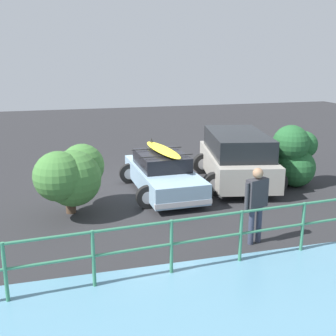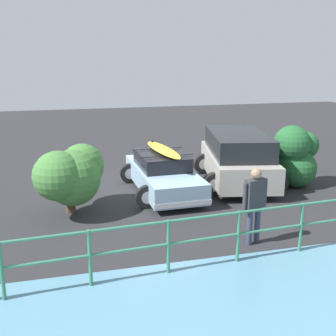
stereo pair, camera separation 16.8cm
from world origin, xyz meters
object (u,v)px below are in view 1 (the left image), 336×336
sedan_car (163,173)px  person_bystander (257,199)px  suv_car (237,157)px  bush_near_left (73,175)px  bush_near_right (294,157)px

sedan_car → person_bystander: 4.43m
suv_car → person_bystander: person_bystander is taller
suv_car → person_bystander: (1.58, 4.55, 0.19)m
bush_near_left → bush_near_right: size_ratio=1.09×
suv_car → person_bystander: 4.82m
person_bystander → suv_car: bearing=-109.2°
suv_car → bush_near_left: bush_near_left is taller
bush_near_left → sedan_car: bearing=-155.0°
suv_car → bush_near_right: size_ratio=2.23×
suv_car → bush_near_left: (5.51, 1.61, 0.24)m
sedan_car → bush_near_left: (2.84, 1.33, 0.53)m
sedan_car → bush_near_left: bearing=25.0°
person_bystander → bush_near_right: 5.00m
suv_car → bush_near_left: 5.74m
bush_near_right → bush_near_left: bearing=6.6°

